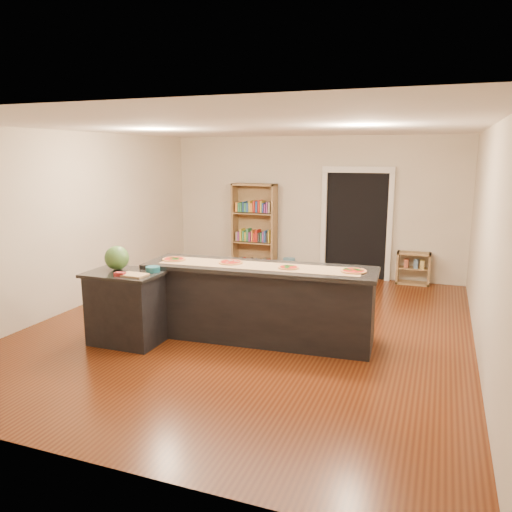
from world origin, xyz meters
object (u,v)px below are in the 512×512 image
at_px(bookshelf, 254,228).
at_px(waste_bin, 289,267).
at_px(kitchen_island, 259,302).
at_px(low_shelf, 413,268).
at_px(watermelon, 117,258).
at_px(side_counter, 127,307).

relative_size(bookshelf, waste_bin, 5.08).
height_order(kitchen_island, waste_bin, kitchen_island).
distance_m(bookshelf, low_shelf, 3.29).
bearing_deg(kitchen_island, bookshelf, 107.90).
bearing_deg(bookshelf, watermelon, -93.65).
distance_m(side_counter, low_shelf, 5.58).
bearing_deg(low_shelf, watermelon, -128.67).
height_order(kitchen_island, side_counter, kitchen_island).
relative_size(side_counter, waste_bin, 2.65).
bearing_deg(bookshelf, low_shelf, 0.57).
distance_m(side_counter, bookshelf, 4.45).
xyz_separation_m(kitchen_island, watermelon, (-1.75, -0.65, 0.60)).
relative_size(side_counter, low_shelf, 1.56).
bearing_deg(low_shelf, kitchen_island, -115.23).
bearing_deg(bookshelf, waste_bin, -11.06).
bearing_deg(bookshelf, side_counter, -91.48).
xyz_separation_m(side_counter, bookshelf, (0.11, 4.43, 0.44)).
relative_size(kitchen_island, low_shelf, 4.96).
height_order(kitchen_island, bookshelf, bookshelf).
xyz_separation_m(side_counter, watermelon, (-0.16, 0.08, 0.63)).
bearing_deg(watermelon, waste_bin, 75.33).
bearing_deg(waste_bin, bookshelf, 168.94).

